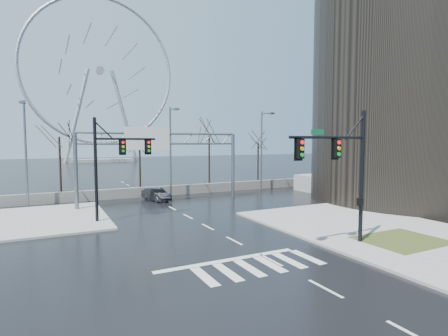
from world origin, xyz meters
TOP-DOWN VIEW (x-y plane):
  - ground at (0.00, 0.00)m, footprint 260.00×260.00m
  - sidewalk_right_ext at (10.00, 2.00)m, footprint 12.00×10.00m
  - sidewalk_far at (-11.00, 12.00)m, footprint 10.00×12.00m
  - grass_strip at (9.00, -5.00)m, footprint 5.00×4.00m
  - tower_podium at (29.00, 8.00)m, footprint 22.00×18.00m
  - barrier_wall at (0.00, 20.00)m, footprint 52.00×0.50m
  - signal_mast_near at (5.14, -4.04)m, footprint 5.52×0.41m
  - signal_mast_far at (-5.87, 8.96)m, footprint 4.72×0.41m
  - sign_gantry at (-0.38, 14.96)m, footprint 16.36×0.40m
  - streetlight_left at (-12.00, 18.16)m, footprint 0.50×2.55m
  - streetlight_mid at (2.00, 18.16)m, footprint 0.50×2.55m
  - streetlight_right at (14.00, 18.16)m, footprint 0.50×2.55m
  - tree_left at (-9.00, 23.50)m, footprint 3.75×3.75m
  - tree_center at (0.00, 24.50)m, footprint 3.25×3.25m
  - tree_right at (9.00, 23.50)m, footprint 3.90×3.90m
  - tree_far_right at (17.00, 24.00)m, footprint 3.40×3.40m
  - ferris_wheel at (5.00, 95.00)m, footprint 45.00×6.00m
  - car at (-0.12, 17.00)m, footprint 2.36×4.26m

SIDE VIEW (x-z plane):
  - ground at x=0.00m, z-range 0.00..0.00m
  - sidewalk_right_ext at x=10.00m, z-range 0.00..0.15m
  - sidewalk_far at x=-11.00m, z-range 0.00..0.15m
  - grass_strip at x=9.00m, z-range 0.14..0.17m
  - barrier_wall at x=0.00m, z-range 0.00..1.10m
  - car at x=-0.12m, z-range 0.00..1.33m
  - tower_podium at x=29.00m, z-range 0.00..2.00m
  - signal_mast_far at x=-5.87m, z-range 0.83..8.83m
  - signal_mast_near at x=5.14m, z-range 0.87..8.87m
  - tree_center at x=0.00m, z-range 1.92..8.42m
  - sign_gantry at x=-0.38m, z-range 1.38..8.98m
  - tree_far_right at x=17.00m, z-range 2.01..8.81m
  - streetlight_left at x=-12.00m, z-range 0.89..10.89m
  - streetlight_mid at x=2.00m, z-range 0.89..10.89m
  - streetlight_right at x=14.00m, z-range 0.89..10.89m
  - tree_left at x=-9.00m, z-range 2.23..9.73m
  - tree_right at x=9.00m, z-range 2.32..10.12m
  - ferris_wheel at x=5.00m, z-range 0.68..51.59m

